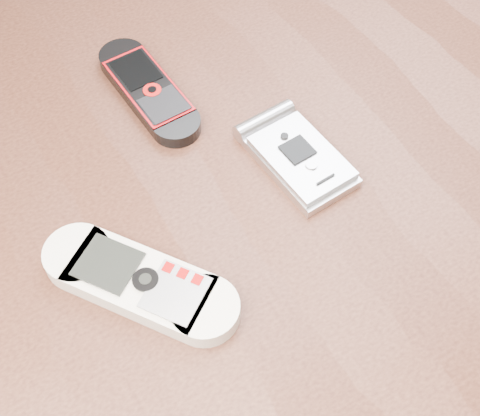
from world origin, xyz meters
name	(u,v)px	position (x,y,z in m)	size (l,w,h in m)	color
table	(235,281)	(0.00, 0.00, 0.64)	(1.20, 0.80, 0.75)	black
nokia_white	(140,282)	(-0.09, -0.02, 0.76)	(0.05, 0.16, 0.02)	white
nokia_black_red	(148,90)	(0.00, 0.15, 0.76)	(0.04, 0.14, 0.01)	black
motorola_razr	(299,157)	(0.07, 0.02, 0.76)	(0.06, 0.11, 0.02)	silver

